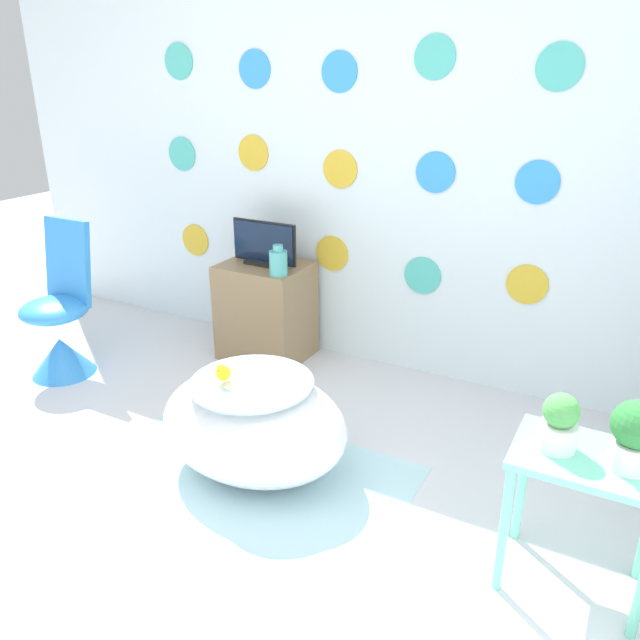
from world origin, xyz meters
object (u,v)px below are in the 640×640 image
chair (60,330)px  tv (264,246)px  bathtub (254,424)px  vase (278,262)px  potted_plant_right (635,433)px  potted_plant_left (559,423)px

chair → tv: size_ratio=2.11×
bathtub → chair: size_ratio=0.96×
vase → potted_plant_right: bearing=-26.8°
bathtub → potted_plant_left: 1.26m
chair → potted_plant_left: 2.72m
tv → potted_plant_left: (1.79, -1.05, -0.08)m
potted_plant_right → bathtub: bearing=178.0°
potted_plant_left → tv: bearing=149.5°
chair → potted_plant_right: bearing=-6.0°
potted_plant_left → vase: bearing=150.4°
tv → potted_plant_right: tv is taller
vase → potted_plant_left: 1.85m
bathtub → vase: 1.05m
bathtub → chair: 1.51m
bathtub → vase: size_ratio=4.89×
vase → potted_plant_right: size_ratio=0.75×
bathtub → tv: bearing=120.3°
bathtub → vase: (-0.41, 0.87, 0.43)m
chair → tv: 1.24m
chair → vase: chair is taller
vase → bathtub: bearing=-64.8°
vase → chair: bearing=-150.2°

